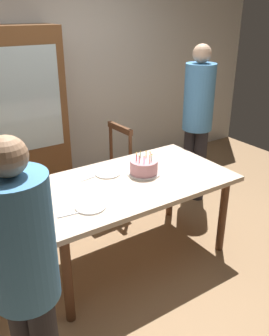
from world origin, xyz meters
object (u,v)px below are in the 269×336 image
(person_guest, at_px, (198,116))
(chair_spindle_back, at_px, (107,173))
(birthday_cake, at_px, (144,167))
(china_cabinet, at_px, (12,121))
(dining_table, at_px, (129,190))
(plate_far_side, at_px, (108,173))
(plate_near_celebrant, at_px, (91,207))
(person_celebrant, at_px, (25,273))

(person_guest, bearing_deg, chair_spindle_back, 165.25)
(birthday_cake, distance_m, china_cabinet, 1.65)
(dining_table, height_order, chair_spindle_back, chair_spindle_back)
(plate_far_side, bearing_deg, china_cabinet, 106.07)
(plate_far_side, height_order, china_cabinet, china_cabinet)
(birthday_cake, height_order, plate_near_celebrant, birthday_cake)
(plate_far_side, relative_size, person_celebrant, 0.14)
(chair_spindle_back, distance_m, china_cabinet, 1.15)
(person_celebrant, bearing_deg, chair_spindle_back, 50.00)
(person_guest, distance_m, china_cabinet, 1.98)
(plate_near_celebrant, xyz_separation_m, china_cabinet, (-0.01, 1.77, 0.19))
(birthday_cake, xyz_separation_m, china_cabinet, (-0.64, 1.52, 0.14))
(person_celebrant, bearing_deg, china_cabinet, 74.74)
(china_cabinet, bearing_deg, dining_table, -73.13)
(person_guest, bearing_deg, person_celebrant, -149.94)
(plate_near_celebrant, height_order, chair_spindle_back, chair_spindle_back)
(person_celebrant, bearing_deg, birthday_cake, 33.73)
(dining_table, bearing_deg, birthday_cake, 13.12)
(chair_spindle_back, relative_size, person_guest, 0.55)
(dining_table, bearing_deg, chair_spindle_back, 73.53)
(plate_far_side, distance_m, china_cabinet, 1.41)
(person_celebrant, bearing_deg, person_guest, 30.06)
(china_cabinet, bearing_deg, birthday_cake, -67.01)
(dining_table, distance_m, person_guest, 1.37)
(dining_table, bearing_deg, plate_near_celebrant, -155.53)
(person_guest, bearing_deg, china_cabinet, 148.83)
(plate_near_celebrant, bearing_deg, chair_spindle_back, 55.12)
(plate_far_side, bearing_deg, chair_spindle_back, 61.21)
(plate_near_celebrant, bearing_deg, person_celebrant, -137.01)
(plate_near_celebrant, distance_m, person_guest, 1.86)
(person_celebrant, xyz_separation_m, person_guest, (2.34, 1.36, 0.08))
(person_guest, height_order, china_cabinet, china_cabinet)
(plate_far_side, height_order, person_guest, person_guest)
(dining_table, relative_size, person_guest, 0.98)
(plate_far_side, distance_m, person_celebrant, 1.47)
(plate_far_side, xyz_separation_m, person_guest, (1.31, 0.32, 0.23))
(plate_far_side, bearing_deg, birthday_cake, -33.86)
(person_celebrant, height_order, person_guest, person_guest)
(plate_far_side, distance_m, chair_spindle_back, 0.73)
(plate_near_celebrant, bearing_deg, plate_far_side, 48.04)
(birthday_cake, distance_m, plate_near_celebrant, 0.69)
(birthday_cake, distance_m, person_celebrant, 1.56)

